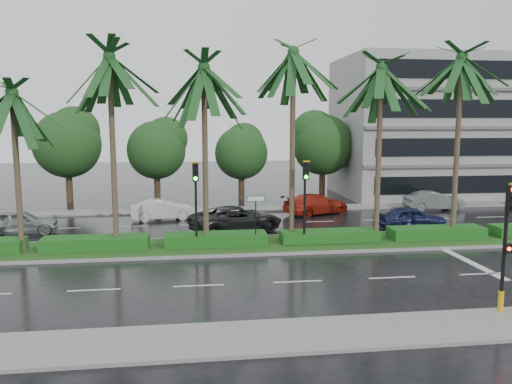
{
  "coord_description": "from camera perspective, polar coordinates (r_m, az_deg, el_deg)",
  "views": [
    {
      "loc": [
        -4.22,
        -24.12,
        6.37
      ],
      "look_at": [
        -0.86,
        1.5,
        2.79
      ],
      "focal_mm": 35.0,
      "sensor_mm": 36.0,
      "label": 1
    }
  ],
  "objects": [
    {
      "name": "palm_row",
      "position": [
        25.41,
        -0.74,
        12.8
      ],
      "size": [
        26.3,
        4.2,
        10.58
      ],
      "color": "#423326",
      "rests_on": "median"
    },
    {
      "name": "signal_median_right",
      "position": [
        25.3,
        5.65,
        0.19
      ],
      "size": [
        0.34,
        0.42,
        4.36
      ],
      "color": "black",
      "rests_on": "median"
    },
    {
      "name": "hedge",
      "position": [
        26.15,
        2.01,
        -5.21
      ],
      "size": [
        35.2,
        1.4,
        0.6
      ],
      "color": "#154C16",
      "rests_on": "median"
    },
    {
      "name": "car_darkgrey",
      "position": [
        29.44,
        -2.25,
        -3.09
      ],
      "size": [
        4.34,
        6.08,
        1.54
      ],
      "primitive_type": "imported",
      "rotation": [
        0.0,
        0.0,
        1.93
      ],
      "color": "black",
      "rests_on": "ground"
    },
    {
      "name": "median",
      "position": [
        26.24,
        2.01,
        -6.0
      ],
      "size": [
        36.0,
        4.0,
        0.15
      ],
      "color": "gray",
      "rests_on": "ground"
    },
    {
      "name": "ground",
      "position": [
        25.3,
        2.38,
        -6.71
      ],
      "size": [
        120.0,
        120.0,
        0.0
      ],
      "primitive_type": "plane",
      "color": "black",
      "rests_on": "ground"
    },
    {
      "name": "signal_median_left",
      "position": [
        24.65,
        -6.9,
        -0.04
      ],
      "size": [
        0.34,
        0.42,
        4.36
      ],
      "color": "black",
      "rests_on": "median"
    },
    {
      "name": "street_sign",
      "position": [
        25.17,
        -0.02,
        -1.83
      ],
      "size": [
        0.95,
        0.09,
        2.6
      ],
      "color": "black",
      "rests_on": "median"
    },
    {
      "name": "bg_trees",
      "position": [
        41.89,
        -2.77,
        5.46
      ],
      "size": [
        33.02,
        5.34,
        7.72
      ],
      "color": "#312416",
      "rests_on": "ground"
    },
    {
      "name": "signal_near",
      "position": [
        18.34,
        26.72,
        -5.15
      ],
      "size": [
        0.34,
        0.45,
        4.36
      ],
      "color": "black",
      "rests_on": "near_sidewalk"
    },
    {
      "name": "car_red",
      "position": [
        35.38,
        6.89,
        -1.36
      ],
      "size": [
        3.85,
        5.35,
        1.44
      ],
      "primitive_type": "imported",
      "rotation": [
        0.0,
        0.0,
        1.99
      ],
      "color": "maroon",
      "rests_on": "ground"
    },
    {
      "name": "building",
      "position": [
        47.16,
        19.41,
        6.99
      ],
      "size": [
        16.0,
        10.0,
        12.0
      ],
      "primitive_type": "cube",
      "color": "gray",
      "rests_on": "ground"
    },
    {
      "name": "car_blue",
      "position": [
        31.59,
        17.42,
        -2.85
      ],
      "size": [
        1.85,
        4.11,
        1.37
      ],
      "primitive_type": "imported",
      "rotation": [
        0.0,
        0.0,
        1.51
      ],
      "color": "#181E49",
      "rests_on": "ground"
    },
    {
      "name": "car_grey",
      "position": [
        38.98,
        19.66,
        -0.95
      ],
      "size": [
        1.63,
        4.29,
        1.4
      ],
      "primitive_type": "imported",
      "rotation": [
        0.0,
        0.0,
        1.54
      ],
      "color": "slate",
      "rests_on": "ground"
    },
    {
      "name": "near_sidewalk",
      "position": [
        15.85,
        8.93,
        -15.67
      ],
      "size": [
        40.0,
        2.4,
        0.12
      ],
      "primitive_type": "cube",
      "color": "slate",
      "rests_on": "ground"
    },
    {
      "name": "car_silver",
      "position": [
        31.78,
        -25.46,
        -3.11
      ],
      "size": [
        2.57,
        4.56,
        1.46
      ],
      "primitive_type": "imported",
      "rotation": [
        0.0,
        0.0,
        1.78
      ],
      "color": "#93979A",
      "rests_on": "ground"
    },
    {
      "name": "car_white",
      "position": [
        33.6,
        -10.6,
        -2.0
      ],
      "size": [
        2.12,
        4.32,
        1.36
      ],
      "primitive_type": "imported",
      "rotation": [
        0.0,
        0.0,
        1.74
      ],
      "color": "silver",
      "rests_on": "ground"
    },
    {
      "name": "far_sidewalk",
      "position": [
        36.91,
        -0.8,
        -1.96
      ],
      "size": [
        40.0,
        2.0,
        0.12
      ],
      "primitive_type": "cube",
      "color": "slate",
      "rests_on": "ground"
    },
    {
      "name": "lane_markings",
      "position": [
        25.58,
        9.31,
        -6.63
      ],
      "size": [
        34.0,
        13.06,
        0.01
      ],
      "color": "silver",
      "rests_on": "ground"
    }
  ]
}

